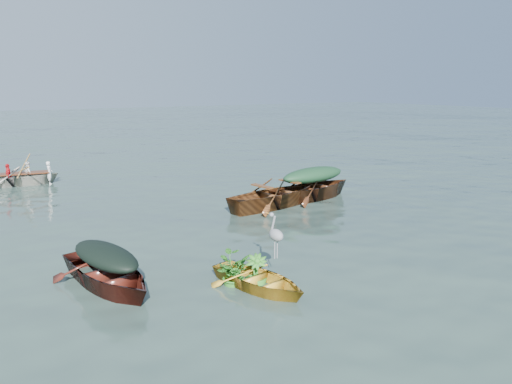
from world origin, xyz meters
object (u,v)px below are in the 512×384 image
green_tarp_boat (313,199)px  open_wooden_boat (276,207)px  dark_covered_boat (108,287)px  heron (276,242)px  rowed_boat (20,185)px  yellow_dinghy (259,289)px

green_tarp_boat → open_wooden_boat: 1.67m
green_tarp_boat → open_wooden_boat: (-1.66, -0.21, 0.00)m
dark_covered_boat → heron: bearing=-37.3°
dark_covered_boat → rowed_boat: 11.71m
green_tarp_boat → heron: bearing=128.4°
open_wooden_boat → yellow_dinghy: bearing=133.6°
open_wooden_boat → heron: size_ratio=5.41×
green_tarp_boat → rowed_boat: bearing=38.5°
open_wooden_boat → dark_covered_boat: bearing=110.2°
yellow_dinghy → heron: heron is taller
dark_covered_boat → green_tarp_boat: green_tarp_boat is taller
yellow_dinghy → rowed_boat: size_ratio=0.68×
yellow_dinghy → rowed_boat: rowed_boat is taller
heron → open_wooden_boat: bearing=41.1°
yellow_dinghy → dark_covered_boat: 2.93m
dark_covered_boat → open_wooden_boat: size_ratio=0.76×
heron → dark_covered_boat: bearing=139.6°
dark_covered_boat → rowed_boat: (-0.02, 11.71, 0.00)m
dark_covered_boat → heron: size_ratio=4.09×
rowed_boat → yellow_dinghy: bearing=-160.7°
rowed_boat → heron: (2.97, -13.16, 0.81)m
green_tarp_boat → rowed_boat: size_ratio=1.20×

